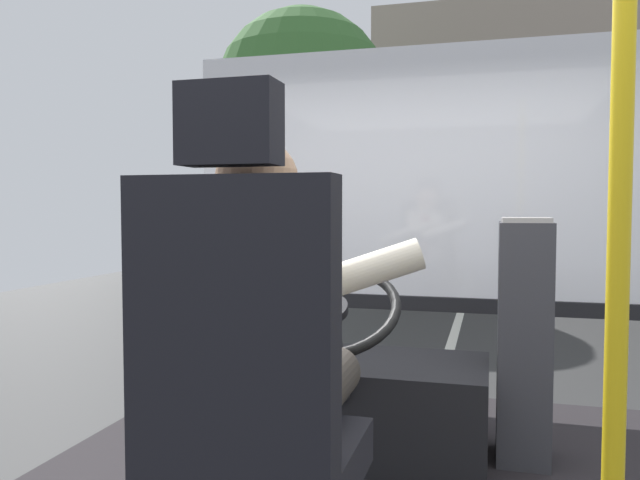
# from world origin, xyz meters

# --- Properties ---
(ground) EXTENTS (18.00, 44.00, 0.06)m
(ground) POSITION_xyz_m (0.00, 8.80, -0.02)
(ground) COLOR #2D2D2D
(driver_seat) EXTENTS (0.48, 0.48, 1.32)m
(driver_seat) POSITION_xyz_m (-0.09, -0.53, 1.21)
(driver_seat) COLOR black
(driver_seat) RESTS_ON bus_floor
(bus_driver) EXTENTS (0.77, 0.63, 0.76)m
(bus_driver) POSITION_xyz_m (-0.09, -0.42, 1.38)
(bus_driver) COLOR #332D28
(bus_driver) RESTS_ON driver_seat
(steering_console) EXTENTS (1.10, 1.00, 0.83)m
(steering_console) POSITION_xyz_m (-0.09, 0.67, 0.87)
(steering_console) COLOR black
(steering_console) RESTS_ON bus_floor
(handrail_pole) EXTENTS (0.04, 0.04, 1.99)m
(handrail_pole) POSITION_xyz_m (0.71, -0.55, 1.64)
(handrail_pole) COLOR gold
(handrail_pole) RESTS_ON bus_floor
(fare_box) EXTENTS (0.21, 0.27, 1.01)m
(fare_box) POSITION_xyz_m (0.60, 0.78, 1.15)
(fare_box) COLOR #333338
(fare_box) RESTS_ON bus_floor
(windshield_panel) EXTENTS (2.50, 0.08, 1.48)m
(windshield_panel) POSITION_xyz_m (0.00, 1.62, 1.70)
(windshield_panel) COLOR white
(street_tree) EXTENTS (3.43, 3.43, 5.62)m
(street_tree) POSITION_xyz_m (-3.20, 10.03, 3.89)
(street_tree) COLOR #4C3828
(street_tree) RESTS_ON ground
(shop_building) EXTENTS (13.95, 5.72, 7.02)m
(shop_building) POSITION_xyz_m (4.28, 17.38, 3.51)
(shop_building) COLOR gray
(shop_building) RESTS_ON ground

